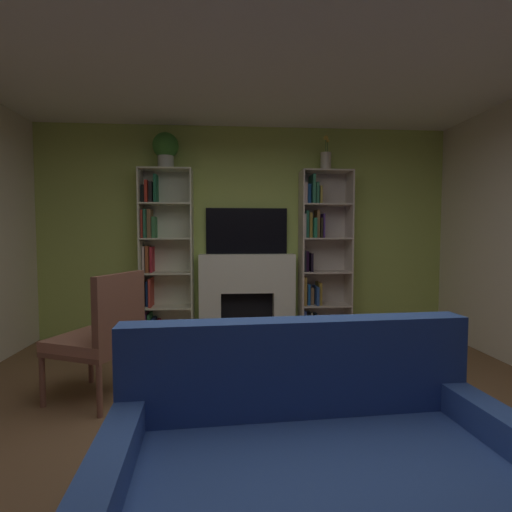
# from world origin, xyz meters

# --- Properties ---
(ground_plane) EXTENTS (6.35, 6.35, 0.00)m
(ground_plane) POSITION_xyz_m (0.00, 0.00, 0.00)
(ground_plane) COLOR brown
(wall_back_accent) EXTENTS (5.38, 0.06, 2.71)m
(wall_back_accent) POSITION_xyz_m (0.00, 2.68, 1.36)
(wall_back_accent) COLOR #B1CB5C
(wall_back_accent) RESTS_ON ground_plane
(fireplace) EXTENTS (1.31, 0.54, 1.08)m
(fireplace) POSITION_xyz_m (0.00, 2.53, 0.58)
(fireplace) COLOR white
(fireplace) RESTS_ON ground_plane
(tv) EXTENTS (1.04, 0.06, 0.59)m
(tv) POSITION_xyz_m (0.00, 2.62, 1.38)
(tv) COLOR black
(tv) RESTS_ON fireplace
(bookshelf_left) EXTENTS (0.64, 0.32, 2.14)m
(bookshelf_left) POSITION_xyz_m (-1.08, 2.53, 1.05)
(bookshelf_left) COLOR beige
(bookshelf_left) RESTS_ON ground_plane
(bookshelf_right) EXTENTS (0.64, 0.33, 2.14)m
(bookshelf_right) POSITION_xyz_m (0.92, 2.52, 1.05)
(bookshelf_right) COLOR beige
(bookshelf_right) RESTS_ON ground_plane
(potted_plant) EXTENTS (0.32, 0.32, 0.44)m
(potted_plant) POSITION_xyz_m (-1.00, 2.50, 2.39)
(potted_plant) COLOR beige
(potted_plant) RESTS_ON bookshelf_left
(vase_with_flowers) EXTENTS (0.13, 0.13, 0.44)m
(vase_with_flowers) POSITION_xyz_m (1.00, 2.50, 2.27)
(vase_with_flowers) COLOR beige
(vase_with_flowers) RESTS_ON bookshelf_right
(couch) EXTENTS (1.82, 1.01, 0.91)m
(couch) POSITION_xyz_m (0.11, -0.77, 0.29)
(couch) COLOR #2F4D8F
(couch) RESTS_ON ground_plane
(armchair) EXTENTS (0.76, 0.75, 1.03)m
(armchair) POSITION_xyz_m (-1.26, 0.79, 0.53)
(armchair) COLOR brown
(armchair) RESTS_ON ground_plane
(coffee_table) EXTENTS (0.83, 0.54, 0.46)m
(coffee_table) POSITION_xyz_m (0.12, -0.02, 0.40)
(coffee_table) COLOR brown
(coffee_table) RESTS_ON ground_plane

